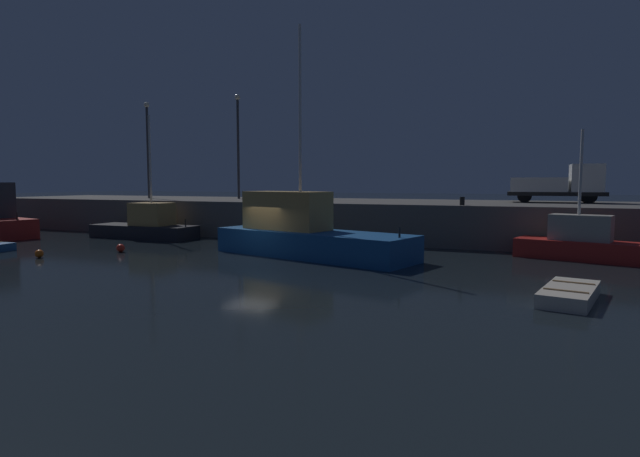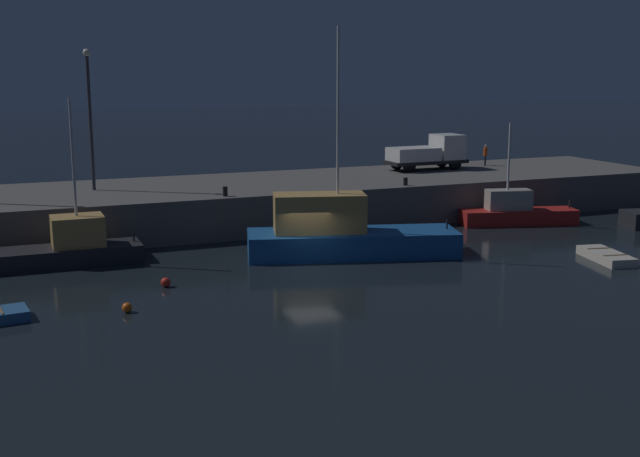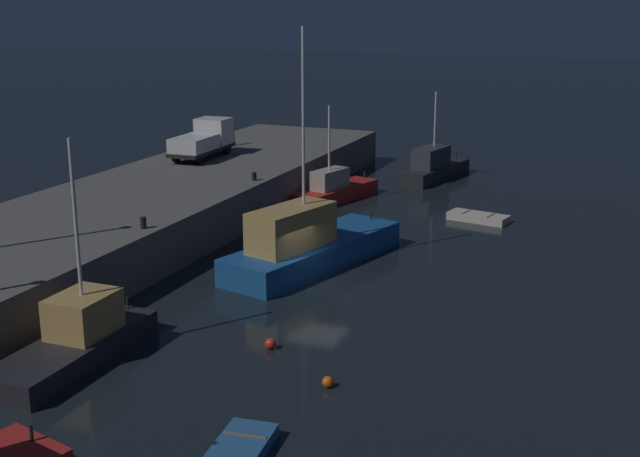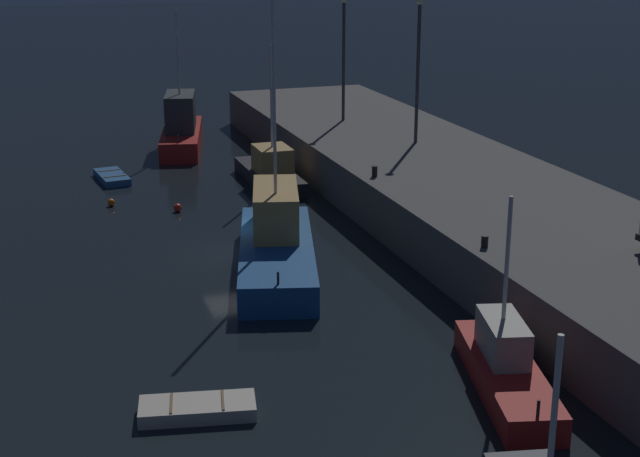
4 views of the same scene
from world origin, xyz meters
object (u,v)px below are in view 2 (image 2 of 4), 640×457
Objects in this scene: dockworker at (485,154)px; lamp_post_east at (90,109)px; fishing_boat_blue at (516,212)px; bollard_west at (225,191)px; fishing_boat_orange at (69,247)px; mooring_buoy_mid at (166,282)px; fishing_trawler_red at (343,234)px; utility_truck at (430,153)px; mooring_buoy_near at (127,308)px; dinghy_orange_near at (606,256)px; bollard_central at (405,181)px.

lamp_post_east is at bearing -176.82° from dockworker.
bollard_west is at bearing 171.51° from fishing_boat_blue.
fishing_boat_orange is 10.67m from lamp_post_east.
mooring_buoy_mid is (-23.36, -6.39, -0.54)m from fishing_boat_blue.
fishing_trawler_red is 1.41× the size of lamp_post_east.
fishing_boat_orange is at bearing -179.51° from fishing_boat_blue.
lamp_post_east is 23.90m from utility_truck.
fishing_trawler_red is 13.43m from mooring_buoy_near.
fishing_trawler_red is at bearing -46.47° from lamp_post_east.
utility_truck is at bearing 2.70° from lamp_post_east.
mooring_buoy_mid is (3.60, -6.16, -0.63)m from fishing_boat_orange.
fishing_boat_orange is 1.39× the size of utility_truck.
fishing_trawler_red reaches higher than dinghy_orange_near.
fishing_boat_blue is at bearing -17.88° from lamp_post_east.
bollard_west is (7.54, 12.31, 2.55)m from mooring_buoy_near.
dinghy_orange_near is 0.46× the size of lamp_post_east.
fishing_boat_orange reaches higher than bollard_central.
fishing_boat_orange is 27.65m from utility_truck.
mooring_buoy_mid is at bearing -165.17° from fishing_trawler_red.
bollard_central is at bearing 7.93° from fishing_boat_orange.
fishing_trawler_red reaches higher than bollard_central.
fishing_boat_orange reaches higher than mooring_buoy_mid.
fishing_trawler_red reaches higher than bollard_west.
mooring_buoy_near is 0.74× the size of bollard_west.
fishing_boat_orange is 17.12× the size of bollard_central.
dockworker is (17.47, 13.33, 2.21)m from fishing_trawler_red.
fishing_boat_blue reaches higher than bollard_central.
dinghy_orange_near is at bearing -26.71° from fishing_trawler_red.
utility_truck is at bearing 45.93° from fishing_trawler_red.
dinghy_orange_near is 20.89m from bollard_west.
utility_truck reaches higher than mooring_buoy_mid.
mooring_buoy_mid is at bearing -84.80° from lamp_post_east.
fishing_trawler_red is 18.07m from utility_truck.
fishing_boat_blue is at bearing 0.49° from fishing_boat_orange.
fishing_trawler_red reaches higher than utility_truck.
bollard_central reaches higher than mooring_buoy_near.
bollard_central is at bearing 28.09° from mooring_buoy_mid.
lamp_post_east is at bearing 133.53° from fishing_trawler_red.
fishing_trawler_red is 7.51× the size of dockworker.
lamp_post_east is 5.31× the size of dockworker.
fishing_boat_orange is at bearing 159.34° from dinghy_orange_near.
dinghy_orange_near is at bearing -105.73° from dockworker.
fishing_boat_blue is 24.23m from mooring_buoy_mid.
bollard_central is at bearing 157.91° from fishing_boat_blue.
dinghy_orange_near is (25.46, -9.60, -0.62)m from fishing_boat_orange.
dinghy_orange_near is 13.64m from bollard_central.
utility_truck reaches higher than dinghy_orange_near.
dockworker reaches higher than bollard_west.
mooring_buoy_near is (1.39, -9.38, -0.64)m from fishing_boat_orange.
fishing_boat_blue is 27.32m from mooring_buoy_near.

